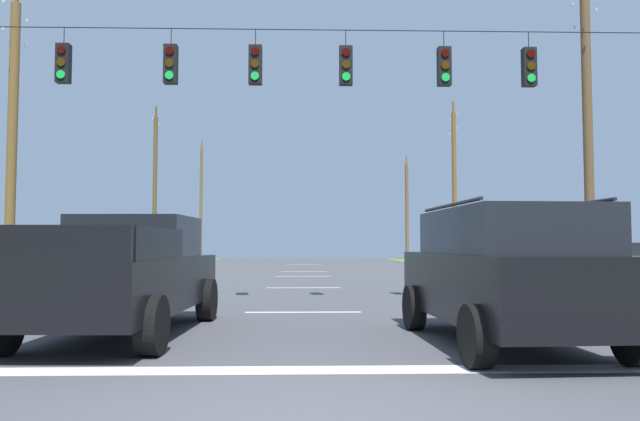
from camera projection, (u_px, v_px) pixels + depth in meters
ground_plane at (302, 421)px, 5.01m from camera, size 120.00×120.00×0.00m
stop_bar_stripe at (302, 370)px, 7.03m from camera, size 15.00×0.45×0.01m
lane_dash_0 at (303, 312)px, 13.02m from camera, size 2.50×0.15×0.01m
lane_dash_1 at (303, 288)px, 20.32m from camera, size 2.50×0.15×0.01m
lane_dash_2 at (303, 276)px, 27.52m from camera, size 2.50×0.15×0.01m
lane_dash_3 at (303, 271)px, 32.44m from camera, size 2.50×0.15×0.01m
lane_dash_4 at (304, 265)px, 43.34m from camera, size 2.50×0.15×0.01m
overhead_signal_span at (307, 132)px, 14.62m from camera, size 18.15×0.31×7.11m
pickup_truck at (126, 275)px, 9.90m from camera, size 2.44×5.47×1.95m
suv_black at (505, 272)px, 8.83m from camera, size 2.39×4.88×2.05m
distant_car_crossing_white at (74, 261)px, 24.08m from camera, size 4.35×2.12×1.52m
distant_car_oncoming at (633, 264)px, 21.20m from camera, size 2.33×4.45×1.52m
utility_pole_mid_right at (588, 127)px, 21.09m from camera, size 0.33×1.97×11.40m
utility_pole_far_right at (454, 184)px, 38.59m from camera, size 0.29×1.97×10.67m
utility_pole_near_left at (407, 210)px, 56.97m from camera, size 0.32×1.82×9.83m
utility_pole_far_left at (12, 137)px, 20.31m from camera, size 0.33×1.75×10.33m
utility_pole_distant_right at (155, 188)px, 39.53m from camera, size 0.27×1.84×10.57m
utility_pole_distant_left at (201, 201)px, 55.92m from camera, size 0.26×1.78×11.11m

